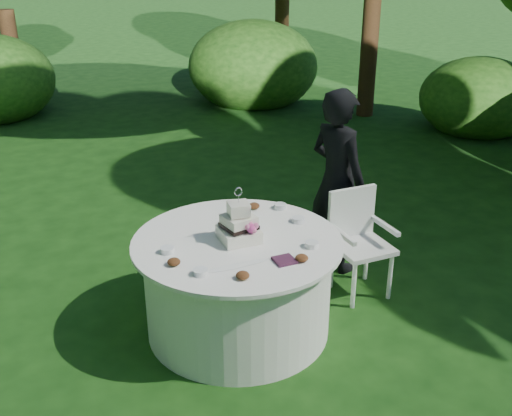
{
  "coord_description": "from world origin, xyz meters",
  "views": [
    {
      "loc": [
        -1.45,
        -3.66,
        2.74
      ],
      "look_at": [
        0.15,
        0.0,
        1.0
      ],
      "focal_mm": 42.0,
      "sensor_mm": 36.0,
      "label": 1
    }
  ],
  "objects_px": {
    "table": "(238,285)",
    "chair": "(358,235)",
    "napkins": "(284,260)",
    "guest": "(337,181)",
    "cake": "(239,226)"
  },
  "relations": [
    {
      "from": "table",
      "to": "chair",
      "type": "bearing_deg",
      "value": 7.43
    },
    {
      "from": "guest",
      "to": "cake",
      "type": "relative_size",
      "value": 4.04
    },
    {
      "from": "table",
      "to": "cake",
      "type": "bearing_deg",
      "value": -36.91
    },
    {
      "from": "napkins",
      "to": "cake",
      "type": "xyz_separation_m",
      "value": [
        -0.16,
        0.42,
        0.1
      ]
    },
    {
      "from": "napkins",
      "to": "table",
      "type": "bearing_deg",
      "value": 111.68
    },
    {
      "from": "napkins",
      "to": "table",
      "type": "height_order",
      "value": "napkins"
    },
    {
      "from": "cake",
      "to": "chair",
      "type": "xyz_separation_m",
      "value": [
        1.14,
        0.16,
        -0.36
      ]
    },
    {
      "from": "napkins",
      "to": "guest",
      "type": "distance_m",
      "value": 1.46
    },
    {
      "from": "guest",
      "to": "chair",
      "type": "distance_m",
      "value": 0.55
    },
    {
      "from": "guest",
      "to": "chair",
      "type": "bearing_deg",
      "value": 158.77
    },
    {
      "from": "guest",
      "to": "table",
      "type": "height_order",
      "value": "guest"
    },
    {
      "from": "table",
      "to": "chair",
      "type": "height_order",
      "value": "chair"
    },
    {
      "from": "guest",
      "to": "cake",
      "type": "xyz_separation_m",
      "value": [
        -1.19,
        -0.61,
        0.05
      ]
    },
    {
      "from": "table",
      "to": "cake",
      "type": "height_order",
      "value": "cake"
    },
    {
      "from": "napkins",
      "to": "chair",
      "type": "bearing_deg",
      "value": 30.81
    }
  ]
}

